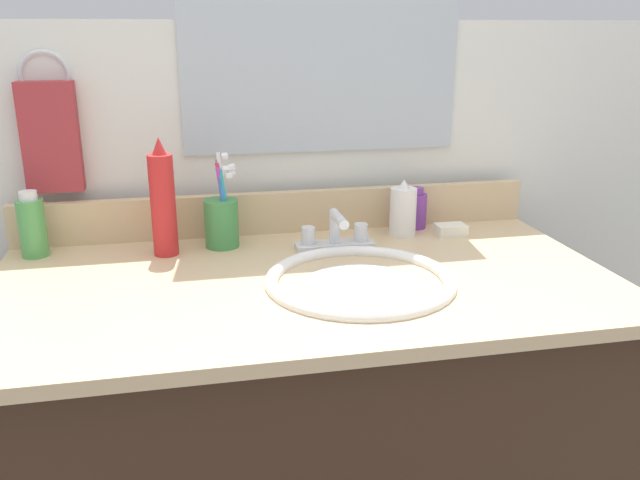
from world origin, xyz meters
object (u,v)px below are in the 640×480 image
(bottle_cream_purple, at_px, (415,209))
(bottle_lotion_white, at_px, (403,211))
(soap_bar, at_px, (451,230))
(bottle_toner_green, at_px, (32,226))
(hand_towel, at_px, (51,137))
(cup_green, at_px, (222,220))
(bottle_spray_red, at_px, (163,203))
(faucet, at_px, (335,236))

(bottle_cream_purple, xyz_separation_m, bottle_lotion_white, (-0.05, -0.05, 0.01))
(soap_bar, bearing_deg, bottle_cream_purple, 128.33)
(bottle_toner_green, relative_size, bottle_lotion_white, 1.06)
(hand_towel, relative_size, bottle_lotion_white, 1.79)
(cup_green, bearing_deg, bottle_spray_red, -166.17)
(bottle_lotion_white, xyz_separation_m, cup_green, (-0.39, 0.00, 0.00))
(cup_green, bearing_deg, bottle_lotion_white, -0.27)
(bottle_cream_purple, distance_m, soap_bar, 0.10)
(bottle_toner_green, height_order, bottle_cream_purple, bottle_toner_green)
(bottle_spray_red, bearing_deg, hand_towel, 149.59)
(bottle_toner_green, bearing_deg, soap_bar, -2.62)
(hand_towel, bearing_deg, cup_green, -16.60)
(bottle_spray_red, bearing_deg, cup_green, 13.83)
(bottle_cream_purple, relative_size, bottle_lotion_white, 0.75)
(hand_towel, height_order, bottle_cream_purple, hand_towel)
(bottle_lotion_white, relative_size, cup_green, 0.63)
(bottle_toner_green, distance_m, soap_bar, 0.86)
(faucet, xyz_separation_m, bottle_lotion_white, (0.16, 0.06, 0.03))
(cup_green, bearing_deg, bottle_cream_purple, 6.25)
(faucet, distance_m, bottle_spray_red, 0.35)
(cup_green, distance_m, soap_bar, 0.49)
(faucet, bearing_deg, cup_green, 164.01)
(faucet, bearing_deg, bottle_cream_purple, 27.96)
(bottle_spray_red, bearing_deg, bottle_cream_purple, 7.85)
(bottle_spray_red, bearing_deg, bottle_toner_green, 170.45)
(bottle_toner_green, distance_m, cup_green, 0.37)
(faucet, xyz_separation_m, cup_green, (-0.22, 0.06, 0.03))
(bottle_lotion_white, bearing_deg, hand_towel, 172.07)
(hand_towel, bearing_deg, bottle_lotion_white, -7.93)
(hand_towel, distance_m, faucet, 0.60)
(soap_bar, bearing_deg, cup_green, 177.12)
(bottle_spray_red, height_order, soap_bar, bottle_spray_red)
(bottle_spray_red, height_order, cup_green, bottle_spray_red)
(bottle_cream_purple, relative_size, soap_bar, 1.44)
(bottle_lotion_white, distance_m, cup_green, 0.39)
(bottle_toner_green, xyz_separation_m, bottle_cream_purple, (0.80, 0.03, -0.02))
(bottle_lotion_white, bearing_deg, bottle_toner_green, 178.75)
(bottle_spray_red, bearing_deg, faucet, -6.09)
(bottle_toner_green, height_order, bottle_spray_red, bottle_spray_red)
(bottle_cream_purple, bearing_deg, bottle_lotion_white, -132.86)
(bottle_toner_green, distance_m, bottle_spray_red, 0.26)
(hand_towel, relative_size, faucet, 1.38)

